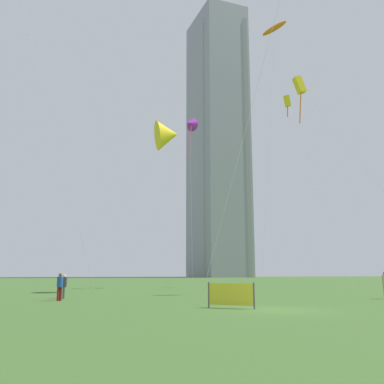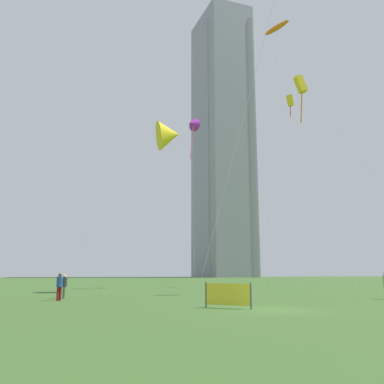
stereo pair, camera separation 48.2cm
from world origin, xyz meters
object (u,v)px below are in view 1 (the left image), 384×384
object	(u,v)px
kite_flying_0	(287,102)
person_standing_0	(60,285)
person_standing_1	(64,285)
kite_flying_1	(190,124)
distant_highrise_0	(225,146)
kite_flying_3	(274,29)
kite_flying_6	(300,86)
kite_flying_4	(167,135)
event_banner	(231,294)
distant_highrise_1	(217,141)

from	to	relation	value
kite_flying_0	person_standing_0	bearing A→B (deg)	-143.09
person_standing_1	kite_flying_1	size ratio (longest dim) A/B	0.08
person_standing_0	distant_highrise_0	distance (m)	136.45
person_standing_1	kite_flying_1	bearing A→B (deg)	134.68
kite_flying_3	kite_flying_6	bearing A→B (deg)	-108.75
kite_flying_4	event_banner	size ratio (longest dim) A/B	8.50
kite_flying_6	distant_highrise_1	distance (m)	123.64
person_standing_1	kite_flying_6	world-z (taller)	kite_flying_6
kite_flying_0	distant_highrise_1	distance (m)	105.35
distant_highrise_0	distant_highrise_1	bearing A→B (deg)	155.06
distant_highrise_1	kite_flying_6	bearing A→B (deg)	-111.04
kite_flying_0	kite_flying_1	size ratio (longest dim) A/B	1.25
person_standing_1	kite_flying_4	size ratio (longest dim) A/B	0.10
person_standing_1	kite_flying_0	xyz separation A→B (m)	(26.43, 17.73, 23.10)
person_standing_1	distant_highrise_1	size ratio (longest dim) A/B	0.02
kite_flying_4	distant_highrise_0	world-z (taller)	distant_highrise_0
person_standing_0	kite_flying_6	size ratio (longest dim) A/B	0.09
kite_flying_1	event_banner	xyz separation A→B (m)	(-4.22, -26.21, -18.48)
kite_flying_3	distant_highrise_1	world-z (taller)	distant_highrise_1
person_standing_0	event_banner	bearing A→B (deg)	107.96
kite_flying_1	distant_highrise_0	xyz separation A→B (m)	(37.52, 99.26, 29.31)
kite_flying_3	distant_highrise_0	xyz separation A→B (m)	(25.60, 98.27, 14.39)
kite_flying_3	kite_flying_4	xyz separation A→B (m)	(-16.05, -8.64, -19.07)
kite_flying_1	distant_highrise_0	distance (m)	110.09
kite_flying_6	event_banner	distance (m)	23.68
kite_flying_1	kite_flying_6	xyz separation A→B (m)	(6.65, -14.56, -0.96)
kite_flying_0	distant_highrise_0	distance (m)	103.41
event_banner	distant_highrise_0	bearing A→B (deg)	71.60
distant_highrise_0	event_banner	bearing A→B (deg)	-94.29
kite_flying_6	event_banner	xyz separation A→B (m)	(-10.87, -11.65, -17.51)
kite_flying_3	distant_highrise_0	distance (m)	102.56
kite_flying_0	event_banner	world-z (taller)	kite_flying_0
person_standing_0	kite_flying_0	size ratio (longest dim) A/B	0.07
kite_flying_0	kite_flying_4	world-z (taller)	kite_flying_0
kite_flying_4	kite_flying_6	world-z (taller)	kite_flying_6
kite_flying_1	event_banner	distance (m)	32.34
person_standing_0	event_banner	world-z (taller)	person_standing_0
person_standing_0	person_standing_1	bearing A→B (deg)	-123.50
kite_flying_4	kite_flying_0	bearing A→B (deg)	27.48
kite_flying_0	kite_flying_1	distance (m)	14.66
kite_flying_1	event_banner	bearing A→B (deg)	-99.15
person_standing_1	kite_flying_6	distance (m)	25.98
distant_highrise_0	distant_highrise_1	size ratio (longest dim) A/B	0.95
distant_highrise_1	event_banner	size ratio (longest dim) A/B	52.23
person_standing_0	distant_highrise_1	bearing A→B (deg)	-141.53
person_standing_0	kite_flying_0	distance (m)	40.44
kite_flying_1	event_banner	size ratio (longest dim) A/B	10.24
distant_highrise_0	kite_flying_1	bearing A→B (deg)	-96.60
person_standing_0	kite_flying_0	world-z (taller)	kite_flying_0
kite_flying_1	kite_flying_3	bearing A→B (deg)	4.75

